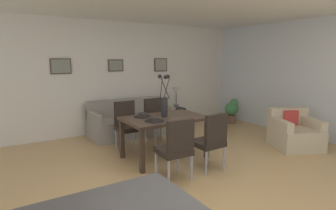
% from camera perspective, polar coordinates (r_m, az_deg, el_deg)
% --- Properties ---
extents(ground_plane, '(9.00, 9.00, 0.00)m').
position_cam_1_polar(ground_plane, '(4.10, 4.07, -15.52)').
color(ground_plane, tan).
extents(back_wall_panel, '(9.00, 0.10, 2.60)m').
position_cam_1_polar(back_wall_panel, '(6.62, -12.75, 5.60)').
color(back_wall_panel, white).
rests_on(back_wall_panel, ground).
extents(side_window_wall, '(0.10, 6.30, 2.60)m').
position_cam_1_polar(side_window_wall, '(6.78, 27.81, 4.81)').
color(side_window_wall, white).
rests_on(side_window_wall, ground).
extents(dining_table, '(1.40, 0.90, 0.74)m').
position_cam_1_polar(dining_table, '(4.78, -0.74, -3.55)').
color(dining_table, '#3D2D23').
rests_on(dining_table, ground).
extents(dining_chair_near_left, '(0.46, 0.46, 0.92)m').
position_cam_1_polar(dining_chair_near_left, '(3.93, 1.75, -8.62)').
color(dining_chair_near_left, black).
rests_on(dining_chair_near_left, ground).
extents(dining_chair_near_right, '(0.45, 0.45, 0.92)m').
position_cam_1_polar(dining_chair_near_right, '(5.38, -8.49, -3.67)').
color(dining_chair_near_right, black).
rests_on(dining_chair_near_right, ground).
extents(dining_chair_far_left, '(0.46, 0.46, 0.92)m').
position_cam_1_polar(dining_chair_far_left, '(4.34, 8.89, -6.94)').
color(dining_chair_far_left, black).
rests_on(dining_chair_far_left, ground).
extents(dining_chair_far_right, '(0.46, 0.46, 0.92)m').
position_cam_1_polar(dining_chair_far_right, '(5.72, -2.49, -2.79)').
color(dining_chair_far_right, black).
rests_on(dining_chair_far_right, ground).
extents(centerpiece_vase, '(0.21, 0.23, 0.73)m').
position_cam_1_polar(centerpiece_vase, '(4.71, -0.75, 0.88)').
color(centerpiece_vase, '#232326').
rests_on(centerpiece_vase, dining_table).
extents(placemat_near_left, '(0.32, 0.32, 0.01)m').
position_cam_1_polar(placemat_near_left, '(4.44, -2.85, -3.37)').
color(placemat_near_left, black).
rests_on(placemat_near_left, dining_table).
extents(bowl_near_left, '(0.17, 0.17, 0.07)m').
position_cam_1_polar(bowl_near_left, '(4.43, -2.85, -2.90)').
color(bowl_near_left, '#2D2826').
rests_on(bowl_near_left, dining_table).
extents(placemat_near_right, '(0.32, 0.32, 0.01)m').
position_cam_1_polar(placemat_near_right, '(4.79, -5.23, -2.44)').
color(placemat_near_right, black).
rests_on(placemat_near_right, dining_table).
extents(bowl_near_right, '(0.17, 0.17, 0.07)m').
position_cam_1_polar(bowl_near_right, '(4.78, -5.24, -2.00)').
color(bowl_near_right, '#2D2826').
rests_on(bowl_near_right, dining_table).
extents(sofa, '(1.87, 0.84, 0.80)m').
position_cam_1_polar(sofa, '(6.40, -7.75, -3.65)').
color(sofa, gray).
rests_on(sofa, ground).
extents(side_table, '(0.36, 0.36, 0.52)m').
position_cam_1_polar(side_table, '(6.92, 1.69, -2.71)').
color(side_table, black).
rests_on(side_table, ground).
extents(table_lamp, '(0.22, 0.22, 0.51)m').
position_cam_1_polar(table_lamp, '(6.82, 1.71, 2.50)').
color(table_lamp, '#4C4C51').
rests_on(table_lamp, side_table).
extents(armchair, '(1.07, 1.07, 0.75)m').
position_cam_1_polar(armchair, '(5.98, 24.82, -5.34)').
color(armchair, beige).
rests_on(armchair, ground).
extents(framed_picture_left, '(0.43, 0.03, 0.33)m').
position_cam_1_polar(framed_picture_left, '(6.28, -21.42, 7.53)').
color(framed_picture_left, '#473828').
extents(framed_picture_center, '(0.37, 0.03, 0.28)m').
position_cam_1_polar(framed_picture_center, '(6.62, -10.81, 8.10)').
color(framed_picture_center, '#473828').
extents(framed_picture_right, '(0.37, 0.03, 0.34)m').
position_cam_1_polar(framed_picture_right, '(7.17, -1.52, 8.37)').
color(framed_picture_right, '#473828').
extents(potted_plant, '(0.36, 0.36, 0.67)m').
position_cam_1_polar(potted_plant, '(7.63, 13.18, -0.94)').
color(potted_plant, brown).
rests_on(potted_plant, ground).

